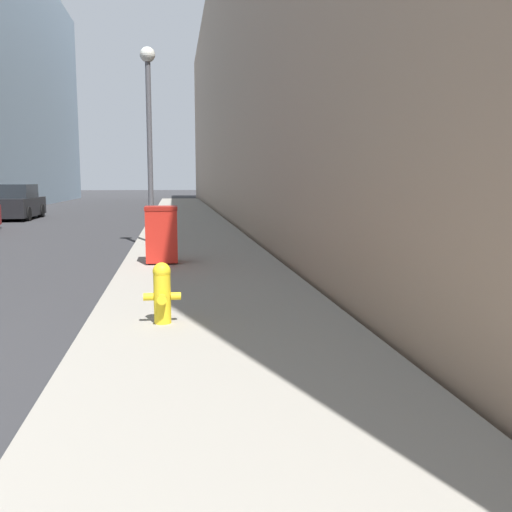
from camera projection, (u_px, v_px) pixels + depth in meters
name	position (u px, v px, depth m)	size (l,w,h in m)	color
sidewalk_right	(189.00, 225.00, 22.30)	(3.26, 60.00, 0.16)	gray
building_right_stone	(329.00, 85.00, 30.33)	(12.00, 60.00, 13.68)	#9E7F66
fire_hydrant	(162.00, 292.00, 6.75)	(0.44, 0.33, 0.73)	yellow
trash_bin	(162.00, 234.00, 11.66)	(0.65, 0.71, 1.16)	red
lamppost	(149.00, 127.00, 15.12)	(0.40, 0.40, 5.14)	#4C4C51
parked_sedan_far	(16.00, 203.00, 26.81)	(1.89, 4.45, 1.64)	black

